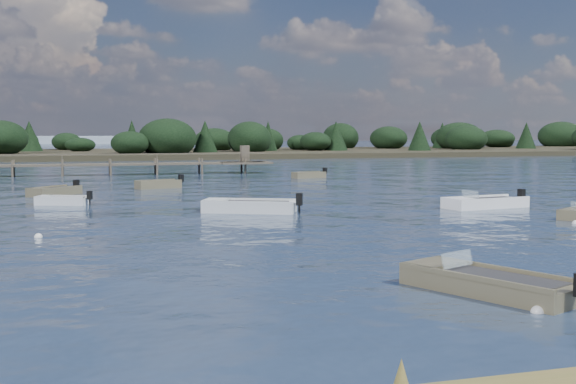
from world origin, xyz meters
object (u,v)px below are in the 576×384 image
object	(u,v)px
tender_far_white	(158,186)
dinghy_near_olive	(488,287)
dinghy_extra_b	(55,193)
tender_far_grey	(62,202)
tender_far_grey_b	(309,176)
dinghy_mid_grey	(249,209)
dinghy_mid_white_b	(485,205)

from	to	relation	value
tender_far_white	dinghy_near_olive	size ratio (longest dim) A/B	0.74
dinghy_extra_b	tender_far_grey	bearing A→B (deg)	-84.87
tender_far_grey_b	dinghy_near_olive	world-z (taller)	dinghy_near_olive
dinghy_mid_grey	dinghy_near_olive	size ratio (longest dim) A/B	1.03
dinghy_mid_grey	tender_far_grey	bearing A→B (deg)	144.56
dinghy_extra_b	dinghy_mid_grey	size ratio (longest dim) A/B	0.71
tender_far_white	tender_far_grey_b	bearing A→B (deg)	28.88
tender_far_grey	dinghy_near_olive	bearing A→B (deg)	-67.59
dinghy_extra_b	tender_far_grey_b	world-z (taller)	dinghy_extra_b
dinghy_mid_white_b	tender_far_grey	distance (m)	23.35
tender_far_grey_b	dinghy_mid_grey	size ratio (longest dim) A/B	0.66
dinghy_mid_white_b	tender_far_white	bearing A→B (deg)	130.12
dinghy_mid_white_b	dinghy_mid_grey	world-z (taller)	dinghy_mid_grey
dinghy_mid_white_b	tender_far_grey	bearing A→B (deg)	159.68
tender_far_white	dinghy_mid_grey	bearing A→B (deg)	-80.67
dinghy_mid_grey	tender_far_grey	distance (m)	11.31
dinghy_mid_grey	tender_far_grey	size ratio (longest dim) A/B	1.59
tender_far_grey_b	dinghy_near_olive	distance (m)	45.15
dinghy_mid_white_b	dinghy_mid_grey	size ratio (longest dim) A/B	1.02
dinghy_mid_white_b	dinghy_near_olive	distance (m)	21.23
tender_far_grey_b	tender_far_white	xyz separation A→B (m)	(-13.94, -7.69, 0.01)
dinghy_extra_b	dinghy_near_olive	bearing A→B (deg)	-70.73
tender_far_grey_b	tender_far_grey	world-z (taller)	tender_far_grey_b
dinghy_mid_white_b	tender_far_grey_b	bearing A→B (deg)	93.28
tender_far_grey_b	tender_far_white	world-z (taller)	tender_far_white
tender_far_grey_b	dinghy_mid_white_b	distance (m)	26.05
tender_far_grey	dinghy_extra_b	bearing A→B (deg)	95.13
tender_far_grey	tender_far_white	xyz separation A→B (m)	(6.46, 10.21, 0.03)
dinghy_extra_b	dinghy_mid_grey	xyz separation A→B (m)	(9.79, -12.90, 0.02)
tender_far_grey_b	dinghy_near_olive	xyz separation A→B (m)	(-9.59, -44.12, -0.00)
tender_far_white	dinghy_near_olive	distance (m)	36.68
dinghy_near_olive	tender_far_grey	bearing A→B (deg)	112.41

